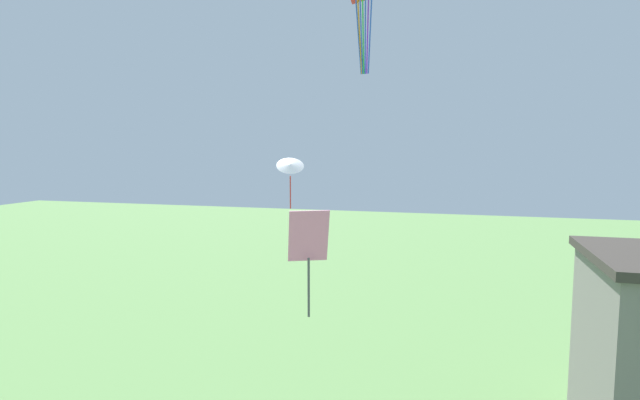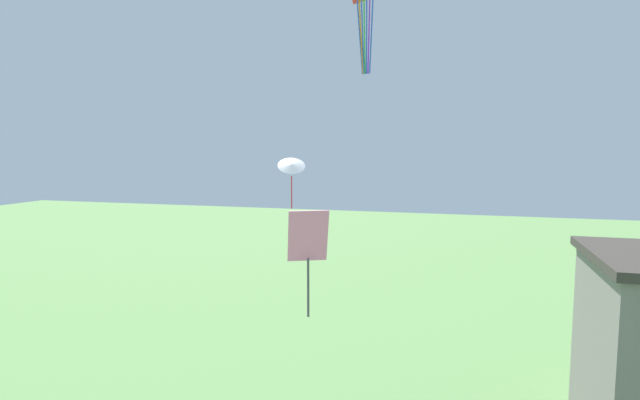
% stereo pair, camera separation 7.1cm
% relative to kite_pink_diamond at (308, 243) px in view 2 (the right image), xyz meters
% --- Properties ---
extents(kite_pink_diamond, '(0.89, 0.67, 2.24)m').
position_rel_kite_pink_diamond_xyz_m(kite_pink_diamond, '(0.00, 0.00, 0.00)').
color(kite_pink_diamond, pink).
extents(kite_white_delta, '(1.38, 1.31, 2.11)m').
position_rel_kite_pink_diamond_xyz_m(kite_white_delta, '(-3.54, 9.32, 1.25)').
color(kite_white_delta, white).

